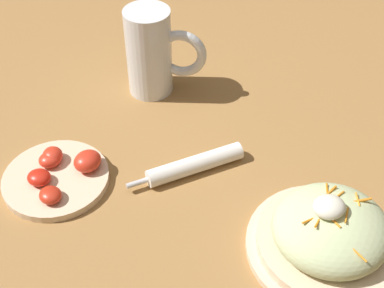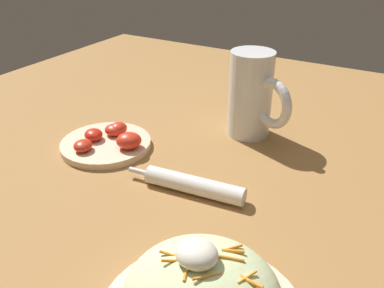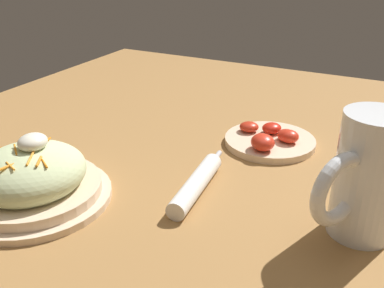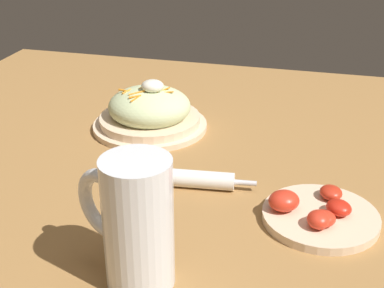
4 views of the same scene
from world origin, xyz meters
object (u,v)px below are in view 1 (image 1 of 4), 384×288
Objects in this scene: salad_plate at (329,234)px; napkin_roll at (194,165)px; beer_mug at (152,56)px; tomato_plate at (58,175)px.

napkin_roll is at bearing 122.03° from salad_plate.
beer_mug reaches higher than salad_plate.
beer_mug reaches higher than napkin_roll.
napkin_roll is (-0.13, 0.21, -0.02)m from salad_plate.
beer_mug is 0.29m from tomato_plate.
beer_mug is at bearing 91.12° from napkin_roll.
salad_plate is 0.24m from napkin_roll.
beer_mug reaches higher than tomato_plate.
tomato_plate is at bearing 167.35° from napkin_roll.
napkin_roll is at bearing -88.88° from beer_mug.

